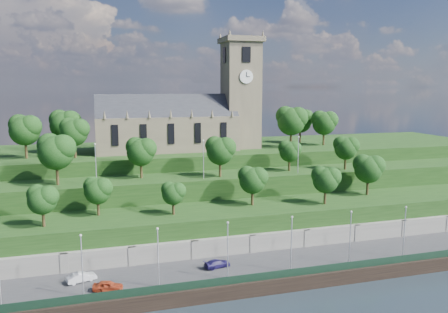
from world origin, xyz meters
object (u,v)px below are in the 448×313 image
object	(u,v)px
car_left	(108,286)
car_middle	(81,277)
church	(187,118)
car_right	(217,263)

from	to	relation	value
car_left	car_middle	xyz separation A→B (m)	(-3.59, 3.99, -0.02)
church	car_right	distance (m)	44.00
car_right	car_middle	bearing A→B (deg)	76.31
church	car_right	size ratio (longest dim) A/B	9.14
car_right	car_left	bearing A→B (deg)	89.73
car_left	church	bearing A→B (deg)	-11.83
church	car_middle	bearing A→B (deg)	-121.01
church	car_left	size ratio (longest dim) A/B	9.43
car_middle	car_right	size ratio (longest dim) A/B	0.98
church	car_middle	xyz separation A→B (m)	(-23.24, -38.66, -19.84)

